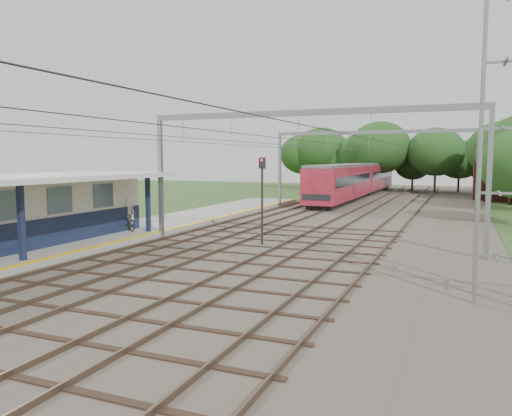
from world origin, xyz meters
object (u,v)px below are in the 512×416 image
Objects in this scene: signal_post at (262,189)px; bicycle at (127,221)px; person at (129,213)px; train at (359,179)px.

bicycle is at bearing 178.39° from signal_post.
person is 0.05× the size of train.
bicycle is at bearing -100.67° from train.
signal_post is at bearing -64.41° from bicycle.
train is 7.96× the size of signal_post.
bicycle is at bearing 96.07° from person.
signal_post reaches higher than bicycle.
person is 0.43× the size of signal_post.
train is at bearing -115.08° from person.
signal_post is at bearing -87.01° from train.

